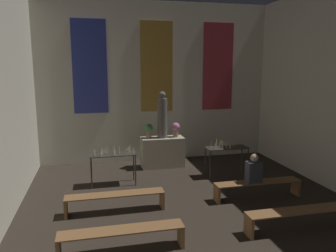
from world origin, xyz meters
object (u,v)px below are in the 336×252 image
candle_rack_left (113,158)px  pew_third_left (122,235)px  person_seated (254,170)px  flower_vase_right (176,128)px  statue (162,116)px  altar (162,152)px  pew_third_right (299,215)px  flower_vase_left (149,130)px  pew_back_right (258,186)px  candle_rack_right (227,151)px  pew_back_left (115,198)px

candle_rack_left → pew_third_left: 3.44m
pew_third_left → person_seated: person_seated is taller
flower_vase_right → pew_third_left: flower_vase_right is taller
statue → flower_vase_right: 0.60m
altar → statue: size_ratio=0.92×
flower_vase_right → pew_third_right: bearing=-74.8°
flower_vase_left → pew_third_right: bearing=-65.4°
flower_vase_right → person_seated: size_ratio=0.66×
flower_vase_right → pew_back_right: bearing=-67.4°
person_seated → pew_third_left: bearing=-153.7°
altar → flower_vase_right: 0.87m
flower_vase_left → pew_third_left: bearing=-105.2°
altar → flower_vase_right: flower_vase_right is taller
statue → candle_rack_right: bearing=-38.5°
pew_third_left → statue: bearing=69.9°
candle_rack_left → candle_rack_right: candle_rack_right is taller
statue → pew_third_left: (-1.72, -4.72, -1.32)m
flower_vase_right → person_seated: flower_vase_right is taller
candle_rack_left → candle_rack_right: bearing=0.0°
altar → person_seated: 3.48m
pew_third_left → flower_vase_right: bearing=65.4°
statue → person_seated: size_ratio=2.09×
statue → person_seated: bearing=-62.5°
candle_rack_left → candle_rack_right: (3.29, 0.00, 0.00)m
flower_vase_left → candle_rack_right: size_ratio=0.38×
candle_rack_right → pew_third_left: 4.81m
flower_vase_right → pew_third_left: size_ratio=0.21×
candle_rack_right → pew_third_left: (-3.37, -3.41, -0.43)m
pew_third_right → pew_back_right: same height
pew_third_right → candle_rack_left: bearing=134.7°
altar → pew_back_right: size_ratio=0.62×
candle_rack_left → pew_back_left: (-0.08, -1.77, -0.43)m
flower_vase_right → pew_back_right: 3.46m
statue → pew_back_right: bearing=-60.7°
flower_vase_left → pew_third_left: (-1.28, -4.72, -0.91)m
candle_rack_left → person_seated: bearing=-28.5°
candle_rack_right → person_seated: bearing=-91.5°
pew_back_right → altar: bearing=119.3°
candle_rack_right → pew_back_left: bearing=-152.3°
pew_back_right → person_seated: (-0.12, 0.00, 0.41)m
statue → pew_back_right: statue is taller
altar → pew_third_right: 5.03m
altar → pew_third_left: 5.03m
statue → pew_back_left: statue is taller
flower_vase_left → candle_rack_left: (-1.21, -1.31, -0.49)m
altar → pew_third_right: bearing=-69.9°
altar → candle_rack_left: size_ratio=1.11×
pew_third_right → pew_back_right: (0.00, 1.64, 0.00)m
candle_rack_right → pew_third_right: bearing=-88.7°
pew_third_right → flower_vase_left: bearing=114.6°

